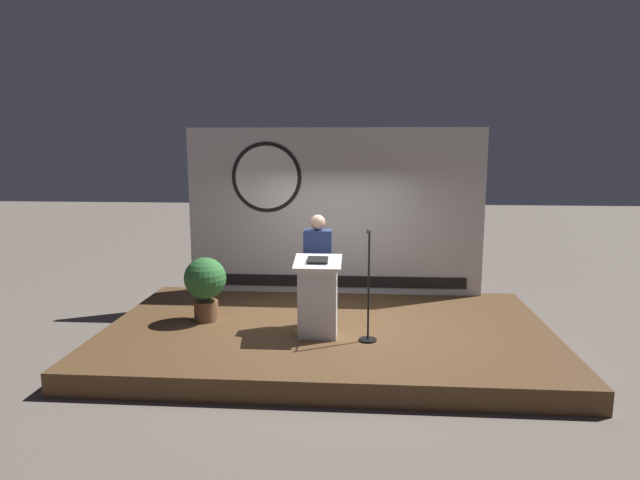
{
  "coord_description": "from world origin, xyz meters",
  "views": [
    {
      "loc": [
        0.48,
        -7.79,
        2.9
      ],
      "look_at": [
        -0.11,
        -0.06,
        1.58
      ],
      "focal_mm": 31.16,
      "sensor_mm": 36.0,
      "label": 1
    }
  ],
  "objects": [
    {
      "name": "speaker_person",
      "position": [
        -0.15,
        0.02,
        1.13
      ],
      "size": [
        0.4,
        0.26,
        1.63
      ],
      "color": "black",
      "rests_on": "stage_platform"
    },
    {
      "name": "ground_plane",
      "position": [
        0.0,
        0.0,
        0.0
      ],
      "size": [
        40.0,
        40.0,
        0.0
      ],
      "primitive_type": "plane",
      "color": "#6B6056"
    },
    {
      "name": "podium",
      "position": [
        -0.11,
        -0.46,
        0.84
      ],
      "size": [
        0.64,
        0.5,
        1.11
      ],
      "color": "silver",
      "rests_on": "stage_platform"
    },
    {
      "name": "stage_platform",
      "position": [
        0.0,
        0.0,
        0.15
      ],
      "size": [
        6.4,
        4.0,
        0.3
      ],
      "primitive_type": "cube",
      "color": "brown",
      "rests_on": "ground"
    },
    {
      "name": "banner_display",
      "position": [
        -0.03,
        1.85,
        1.76
      ],
      "size": [
        5.15,
        0.12,
        2.9
      ],
      "color": "silver",
      "rests_on": "stage_platform"
    },
    {
      "name": "potted_plant",
      "position": [
        -1.84,
        0.1,
        0.88
      ],
      "size": [
        0.62,
        0.62,
        0.96
      ],
      "color": "brown",
      "rests_on": "stage_platform"
    },
    {
      "name": "microphone_stand",
      "position": [
        0.58,
        -0.55,
        0.82
      ],
      "size": [
        0.24,
        0.58,
        1.48
      ],
      "color": "black",
      "rests_on": "stage_platform"
    }
  ]
}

